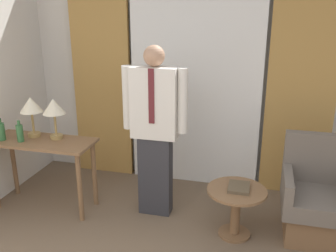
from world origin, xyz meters
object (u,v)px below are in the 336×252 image
object	(u,v)px
book	(239,187)
person	(155,127)
bottle_by_lamp	(1,131)
bottle_near_edge	(20,133)
armchair	(316,202)
side_table	(236,204)
table_lamp_right	(54,109)
desk	(42,153)
table_lamp_left	(31,107)

from	to	relation	value
book	person	bearing A→B (deg)	166.48
person	bottle_by_lamp	bearing A→B (deg)	-169.87
bottle_near_edge	armchair	distance (m)	3.00
bottle_near_edge	armchair	bearing A→B (deg)	4.75
side_table	table_lamp_right	bearing A→B (deg)	176.17
bottle_near_edge	person	size ratio (longest dim) A/B	0.13
table_lamp_right	person	size ratio (longest dim) A/B	0.25
desk	side_table	world-z (taller)	desk
bottle_near_edge	bottle_by_lamp	bearing A→B (deg)	-177.37
desk	table_lamp_left	distance (m)	0.49
person	armchair	world-z (taller)	person
person	armchair	bearing A→B (deg)	-1.00
armchair	bottle_by_lamp	bearing A→B (deg)	-175.40
table_lamp_left	table_lamp_right	distance (m)	0.27
side_table	book	world-z (taller)	book
table_lamp_left	bottle_by_lamp	world-z (taller)	table_lamp_left
person	table_lamp_left	bearing A→B (deg)	-175.70
table_lamp_right	book	distance (m)	2.02
desk	person	bearing A→B (deg)	9.19
table_lamp_left	table_lamp_right	xyz separation A→B (m)	(0.27, 0.00, 0.00)
bottle_by_lamp	side_table	size ratio (longest dim) A/B	0.42
bottle_near_edge	book	world-z (taller)	bottle_near_edge
table_lamp_left	armchair	world-z (taller)	table_lamp_left
bottle_near_edge	table_lamp_left	bearing A→B (deg)	75.65
table_lamp_right	armchair	world-z (taller)	table_lamp_right
bottle_near_edge	armchair	xyz separation A→B (m)	(2.95, 0.25, -0.52)
person	table_lamp_right	bearing A→B (deg)	-174.62
table_lamp_right	side_table	distance (m)	2.06
table_lamp_right	bottle_near_edge	distance (m)	0.43
table_lamp_left	side_table	bearing A→B (deg)	-3.36
book	table_lamp_left	bearing A→B (deg)	177.12
bottle_near_edge	bottle_by_lamp	size ratio (longest dim) A/B	0.97
table_lamp_left	person	distance (m)	1.33
person	book	size ratio (longest dim) A/B	7.22
bottle_near_edge	book	distance (m)	2.27
armchair	desk	bearing A→B (deg)	-176.61
desk	table_lamp_left	bearing A→B (deg)	145.18
table_lamp_left	desk	bearing A→B (deg)	-34.82
table_lamp_left	armchair	bearing A→B (deg)	1.41
table_lamp_left	bottle_by_lamp	bearing A→B (deg)	-144.95
bottle_by_lamp	side_table	world-z (taller)	bottle_by_lamp
desk	book	distance (m)	2.06
desk	bottle_near_edge	size ratio (longest dim) A/B	4.95
bottle_by_lamp	person	world-z (taller)	person
person	side_table	world-z (taller)	person
side_table	bottle_near_edge	bearing A→B (deg)	-178.82
table_lamp_left	bottle_near_edge	world-z (taller)	table_lamp_left
person	desk	bearing A→B (deg)	-170.81
armchair	side_table	size ratio (longest dim) A/B	1.71
desk	bottle_by_lamp	world-z (taller)	bottle_by_lamp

